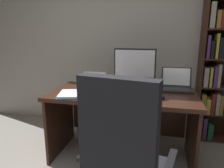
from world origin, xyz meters
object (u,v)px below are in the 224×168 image
open_binder (79,94)px  reading_stand_with_book (93,79)px  pen (112,91)px  desk (123,109)px  computer_mouse (161,97)px  monitor (135,68)px  keyboard (130,96)px  laptop (176,85)px  notepad (110,91)px

open_binder → reading_stand_with_book: bearing=76.7°
pen → desk: bearing=32.8°
computer_mouse → pen: bearing=165.3°
monitor → pen: bearing=-131.6°
keyboard → open_binder: (-0.50, -0.05, -0.00)m
laptop → keyboard: bearing=-140.8°
open_binder → keyboard: bearing=-8.2°
desk → open_binder: (-0.40, -0.26, 0.22)m
laptop → computer_mouse: laptop is taller
computer_mouse → pen: size_ratio=0.74×
desk → notepad: (-0.13, -0.07, 0.21)m
reading_stand_with_book → desk: bearing=-27.1°
monitor → keyboard: monitor is taller
monitor → notepad: size_ratio=2.20×
keyboard → pen: bearing=147.4°
computer_mouse → reading_stand_with_book: size_ratio=0.35×
computer_mouse → open_binder: bearing=-176.4°
open_binder → notepad: 0.32m
laptop → pen: bearing=-160.1°
monitor → keyboard: 0.42m
desk → laptop: (0.55, 0.17, 0.26)m
laptop → reading_stand_with_book: (-0.96, 0.04, 0.02)m
keyboard → computer_mouse: size_ratio=4.04×
keyboard → open_binder: bearing=-174.2°
open_binder → notepad: size_ratio=2.20×
monitor → laptop: (0.46, 0.01, -0.17)m
monitor → notepad: monitor is taller
desk → computer_mouse: size_ratio=14.48×
laptop → notepad: size_ratio=1.54×
pen → computer_mouse: bearing=-14.7°
reading_stand_with_book → pen: bearing=-43.9°
laptop → open_binder: (-0.95, -0.42, -0.04)m
computer_mouse → open_binder: (-0.80, -0.05, -0.01)m
reading_stand_with_book → computer_mouse: bearing=-27.4°
desk → keyboard: 0.32m
desk → computer_mouse: bearing=-27.7°
monitor → computer_mouse: bearing=-50.9°
notepad → pen: pen is taller
notepad → keyboard: bearing=-30.2°
monitor → pen: (-0.21, -0.24, -0.21)m
laptop → computer_mouse: size_ratio=3.11×
computer_mouse → pen: computer_mouse is taller
laptop → desk: bearing=-163.1°
monitor → laptop: bearing=0.7°
reading_stand_with_book → open_binder: bearing=-89.3°
desk → reading_stand_with_book: 0.53m
laptop → keyboard: size_ratio=0.77×
desk → reading_stand_with_book: (-0.41, 0.21, 0.28)m
desk → open_binder: bearing=-147.4°
monitor → reading_stand_with_book: size_ratio=1.56×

